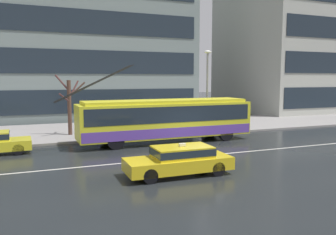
% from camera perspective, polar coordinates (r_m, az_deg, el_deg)
% --- Properties ---
extents(ground_plane, '(160.00, 160.00, 0.00)m').
position_cam_1_polar(ground_plane, '(20.11, 5.13, -5.60)').
color(ground_plane, '#222629').
extents(sidewalk_slab, '(80.00, 10.00, 0.14)m').
position_cam_1_polar(sidewalk_slab, '(29.20, -3.72, -1.66)').
color(sidewalk_slab, gray).
rests_on(sidewalk_slab, ground_plane).
extents(lane_centre_line, '(72.00, 0.14, 0.01)m').
position_cam_1_polar(lane_centre_line, '(19.07, 6.76, -6.28)').
color(lane_centre_line, silver).
rests_on(lane_centre_line, ground_plane).
extents(trolleybus, '(12.91, 2.66, 5.10)m').
position_cam_1_polar(trolleybus, '(22.61, -0.25, -0.21)').
color(trolleybus, yellow).
rests_on(trolleybus, ground_plane).
extents(taxi_oncoming_near, '(4.70, 1.81, 1.39)m').
position_cam_1_polar(taxi_oncoming_near, '(15.04, 1.99, -6.97)').
color(taxi_oncoming_near, yellow).
rests_on(taxi_oncoming_near, ground_plane).
extents(pedestrian_at_shelter, '(1.01, 1.01, 1.95)m').
position_cam_1_polar(pedestrian_at_shelter, '(26.03, -10.09, 0.78)').
color(pedestrian_at_shelter, '#232A4E').
rests_on(pedestrian_at_shelter, sidewalk_slab).
extents(pedestrian_approaching_curb, '(1.43, 1.43, 1.99)m').
position_cam_1_polar(pedestrian_approaching_curb, '(24.28, -11.82, 0.62)').
color(pedestrian_approaching_curb, navy).
rests_on(pedestrian_approaching_curb, sidewalk_slab).
extents(pedestrian_walking_past, '(1.29, 1.29, 1.88)m').
position_cam_1_polar(pedestrian_walking_past, '(26.20, 5.82, 0.75)').
color(pedestrian_walking_past, '#454C48').
rests_on(pedestrian_walking_past, sidewalk_slab).
extents(street_lamp, '(0.60, 0.32, 6.18)m').
position_cam_1_polar(street_lamp, '(26.01, 6.60, 5.63)').
color(street_lamp, gray).
rests_on(street_lamp, sidewalk_slab).
extents(street_tree_bare, '(2.12, 1.56, 4.38)m').
position_cam_1_polar(street_tree_bare, '(25.75, -16.16, 2.27)').
color(street_tree_bare, brown).
rests_on(street_tree_bare, sidewalk_slab).
extents(office_tower_corner_right, '(18.37, 15.31, 27.49)m').
position_cam_1_polar(office_tower_corner_right, '(50.52, 21.23, 16.96)').
color(office_tower_corner_right, '#B6B8AD').
rests_on(office_tower_corner_right, ground_plane).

